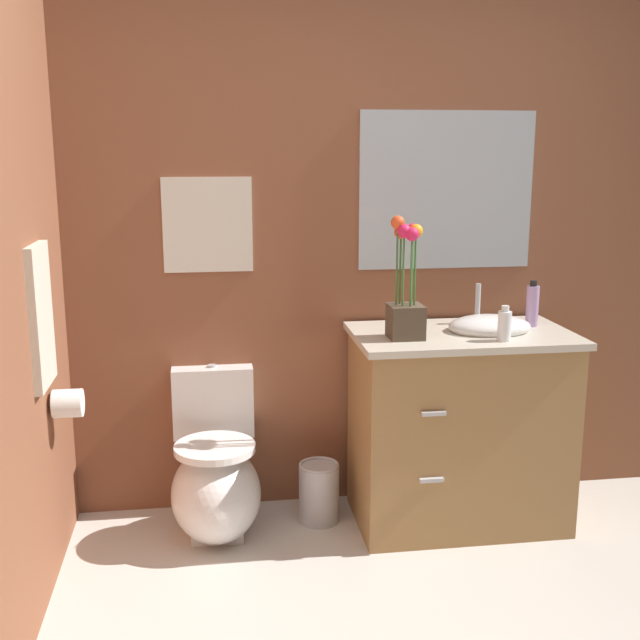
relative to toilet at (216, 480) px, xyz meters
The scene contains 11 objects.
wall_back 1.36m from the toilet, 19.12° to the left, with size 3.99×0.05×2.50m, color brown.
toilet is the anchor object (origin of this frame).
vanity_cabinet 1.09m from the toilet, ahead, with size 0.94×0.56×1.05m.
flower_vase 1.13m from the toilet, ahead, with size 0.14×0.14×0.51m.
soap_bottle 1.58m from the toilet, ahead, with size 0.06×0.06×0.20m.
lotion_bottle 1.38m from the toilet, ahead, with size 0.06×0.06×0.15m.
trash_bin 0.47m from the toilet, ahead, with size 0.18×0.18×0.27m.
wall_poster 1.10m from the toilet, 90.00° to the left, with size 0.39×0.01×0.41m, color silver.
wall_mirror 1.63m from the toilet, 14.07° to the left, with size 0.80×0.01×0.70m, color #B2BCC6.
hanging_towel 1.04m from the toilet, 154.71° to the right, with size 0.03×0.28×0.52m, color beige.
toilet_paper_roll 0.73m from the toilet, 160.44° to the right, with size 0.11×0.11×0.11m, color white.
Camera 1 is at (-0.67, -1.80, 1.63)m, focal length 43.83 mm.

